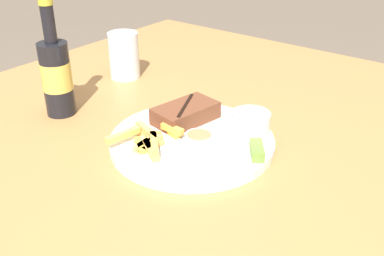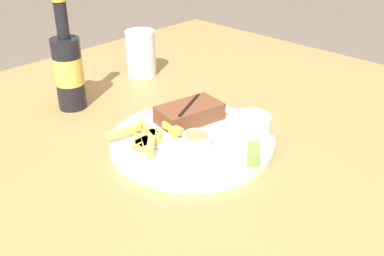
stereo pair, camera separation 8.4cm
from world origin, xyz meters
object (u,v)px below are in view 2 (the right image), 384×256
(dinner_plate, at_px, (192,141))
(beer_bottle, at_px, (68,69))
(dipping_sauce_cup, at_px, (196,141))
(coleslaw_cup, at_px, (251,126))
(salt_shaker, at_px, (77,78))
(fork_utensil, at_px, (153,148))
(drinking_glass, at_px, (141,53))
(steak_portion, at_px, (189,113))
(pickle_spear, at_px, (253,154))

(dinner_plate, relative_size, beer_bottle, 1.22)
(dipping_sauce_cup, bearing_deg, coleslaw_cup, -27.00)
(dipping_sauce_cup, distance_m, salt_shaker, 0.42)
(fork_utensil, height_order, beer_bottle, beer_bottle)
(fork_utensil, distance_m, drinking_glass, 0.42)
(steak_portion, bearing_deg, pickle_spear, -98.75)
(fork_utensil, bearing_deg, dipping_sauce_cup, -31.91)
(coleslaw_cup, xyz_separation_m, pickle_spear, (-0.05, -0.05, -0.02))
(drinking_glass, xyz_separation_m, salt_shaker, (-0.18, 0.03, -0.03))
(fork_utensil, bearing_deg, dinner_plate, 0.00)
(coleslaw_cup, bearing_deg, beer_bottle, 108.21)
(fork_utensil, bearing_deg, coleslaw_cup, -19.92)
(beer_bottle, bearing_deg, pickle_spear, -79.89)
(beer_bottle, bearing_deg, coleslaw_cup, -71.79)
(dipping_sauce_cup, xyz_separation_m, salt_shaker, (0.03, 0.42, -0.00))
(dinner_plate, xyz_separation_m, dipping_sauce_cup, (-0.03, -0.04, 0.03))
(salt_shaker, bearing_deg, pickle_spear, -88.05)
(dinner_plate, relative_size, drinking_glass, 2.66)
(steak_portion, xyz_separation_m, coleslaw_cup, (0.02, -0.14, 0.01))
(coleslaw_cup, distance_m, dipping_sauce_cup, 0.11)
(steak_portion, xyz_separation_m, salt_shaker, (-0.05, 0.34, -0.00))
(steak_portion, relative_size, salt_shaker, 2.16)
(dinner_plate, xyz_separation_m, drinking_glass, (0.18, 0.36, 0.05))
(steak_portion, relative_size, dipping_sauce_cup, 2.75)
(pickle_spear, height_order, beer_bottle, beer_bottle)
(coleslaw_cup, xyz_separation_m, beer_bottle, (-0.13, 0.40, 0.05))
(dinner_plate, xyz_separation_m, fork_utensil, (-0.08, 0.02, 0.01))
(dipping_sauce_cup, relative_size, salt_shaker, 0.79)
(steak_portion, distance_m, drinking_glass, 0.33)
(beer_bottle, bearing_deg, fork_utensil, -93.69)
(beer_bottle, bearing_deg, dinner_plate, -78.96)
(dipping_sauce_cup, height_order, fork_utensil, dipping_sauce_cup)
(pickle_spear, bearing_deg, dinner_plate, 97.84)
(beer_bottle, xyz_separation_m, salt_shaker, (0.06, 0.07, -0.06))
(drinking_glass, relative_size, salt_shaker, 1.81)
(dipping_sauce_cup, bearing_deg, salt_shaker, 86.36)
(steak_portion, bearing_deg, dinner_plate, -131.64)
(drinking_glass, bearing_deg, salt_shaker, 169.95)
(coleslaw_cup, height_order, fork_utensil, coleslaw_cup)
(steak_portion, height_order, salt_shaker, salt_shaker)
(dinner_plate, height_order, steak_portion, steak_portion)
(coleslaw_cup, relative_size, drinking_glass, 0.62)
(dipping_sauce_cup, relative_size, pickle_spear, 0.88)
(dipping_sauce_cup, distance_m, fork_utensil, 0.08)
(coleslaw_cup, bearing_deg, salt_shaker, 98.39)
(dinner_plate, distance_m, dipping_sauce_cup, 0.05)
(dinner_plate, distance_m, beer_bottle, 0.33)
(dinner_plate, height_order, drinking_glass, drinking_glass)
(fork_utensil, relative_size, salt_shaker, 2.03)
(dinner_plate, height_order, pickle_spear, pickle_spear)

